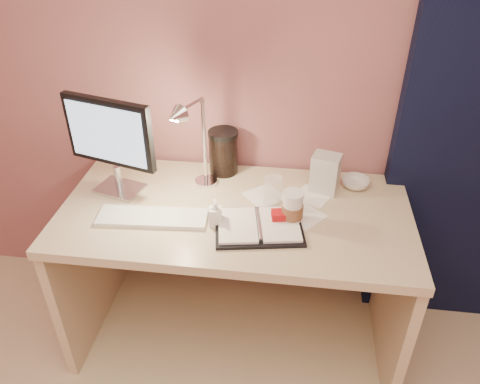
# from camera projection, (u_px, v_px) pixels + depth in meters

# --- Properties ---
(desk) EXTENTS (1.40, 0.70, 0.73)m
(desk) POSITION_uv_depth(u_px,v_px,m) (238.00, 242.00, 2.05)
(desk) COLOR tan
(desk) RESTS_ON ground
(monitor) EXTENTS (0.38, 0.18, 0.41)m
(monitor) POSITION_uv_depth(u_px,v_px,m) (112.00, 138.00, 1.85)
(monitor) COLOR silver
(monitor) RESTS_ON desk
(keyboard) EXTENTS (0.43, 0.15, 0.02)m
(keyboard) POSITION_uv_depth(u_px,v_px,m) (153.00, 217.00, 1.81)
(keyboard) COLOR white
(keyboard) RESTS_ON desk
(planner) EXTENTS (0.36, 0.30, 0.05)m
(planner) POSITION_uv_depth(u_px,v_px,m) (261.00, 225.00, 1.76)
(planner) COLOR black
(planner) RESTS_ON desk
(paper_a) EXTENTS (0.20, 0.20, 0.00)m
(paper_a) POSITION_uv_depth(u_px,v_px,m) (264.00, 196.00, 1.95)
(paper_a) COLOR white
(paper_a) RESTS_ON desk
(paper_b) EXTENTS (0.18, 0.18, 0.00)m
(paper_b) POSITION_uv_depth(u_px,v_px,m) (313.00, 196.00, 1.95)
(paper_b) COLOR white
(paper_b) RESTS_ON desk
(paper_c) EXTENTS (0.19, 0.19, 0.00)m
(paper_c) POSITION_uv_depth(u_px,v_px,m) (304.00, 216.00, 1.83)
(paper_c) COLOR white
(paper_c) RESTS_ON desk
(coffee_cup) EXTENTS (0.08, 0.08, 0.13)m
(coffee_cup) POSITION_uv_depth(u_px,v_px,m) (292.00, 208.00, 1.77)
(coffee_cup) COLOR white
(coffee_cup) RESTS_ON desk
(clear_cup) EXTENTS (0.07, 0.07, 0.13)m
(clear_cup) POSITION_uv_depth(u_px,v_px,m) (273.00, 192.00, 1.86)
(clear_cup) COLOR white
(clear_cup) RESTS_ON desk
(bowl) EXTENTS (0.16, 0.16, 0.04)m
(bowl) POSITION_uv_depth(u_px,v_px,m) (355.00, 183.00, 2.00)
(bowl) COLOR silver
(bowl) RESTS_ON desk
(lotion_bottle) EXTENTS (0.06, 0.06, 0.11)m
(lotion_bottle) POSITION_uv_depth(u_px,v_px,m) (215.00, 212.00, 1.76)
(lotion_bottle) COLOR white
(lotion_bottle) RESTS_ON desk
(dark_jar) EXTENTS (0.13, 0.13, 0.18)m
(dark_jar) POSITION_uv_depth(u_px,v_px,m) (223.00, 154.00, 2.06)
(dark_jar) COLOR black
(dark_jar) RESTS_ON desk
(product_box) EXTENTS (0.13, 0.12, 0.17)m
(product_box) POSITION_uv_depth(u_px,v_px,m) (325.00, 173.00, 1.94)
(product_box) COLOR silver
(product_box) RESTS_ON desk
(desk_lamp) EXTENTS (0.17, 0.25, 0.42)m
(desk_lamp) POSITION_uv_depth(u_px,v_px,m) (210.00, 140.00, 1.80)
(desk_lamp) COLOR silver
(desk_lamp) RESTS_ON desk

